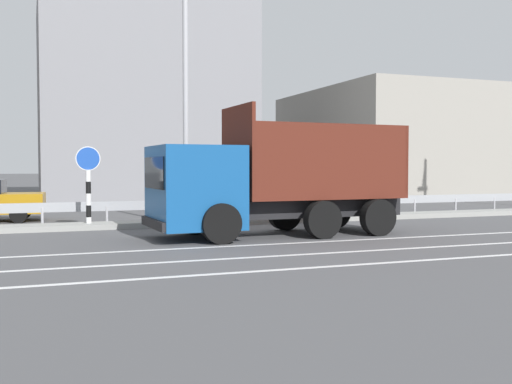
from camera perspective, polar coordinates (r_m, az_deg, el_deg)
ground_plane at (r=18.43m, az=0.28°, el=-3.69°), size 320.00×320.00×0.00m
lane_strip_0 at (r=15.60m, az=4.91°, el=-4.80°), size 71.05×0.16×0.01m
lane_strip_1 at (r=13.94m, az=8.28°, el=-5.69°), size 71.05×0.16×0.01m
lane_strip_2 at (r=12.53m, az=11.96°, el=-6.63°), size 71.05×0.16×0.01m
median_island at (r=20.59m, az=-2.03°, el=-2.79°), size 39.08×1.10×0.18m
median_guardrail at (r=21.83m, az=-3.15°, el=-1.24°), size 71.05×0.09×0.78m
dump_truck at (r=16.75m, az=-0.69°, el=0.20°), size 7.46×2.94×3.65m
median_road_sign at (r=19.52m, az=-15.68°, el=0.62°), size 0.76×0.16×2.60m
street_lamp_1 at (r=20.09m, az=-6.63°, el=11.31°), size 0.70×2.04×9.21m
background_building_1 at (r=40.41m, az=-10.86°, el=8.38°), size 12.74×10.94×12.36m
background_building_2 at (r=45.97m, az=14.98°, el=4.47°), size 16.26×15.04×7.33m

